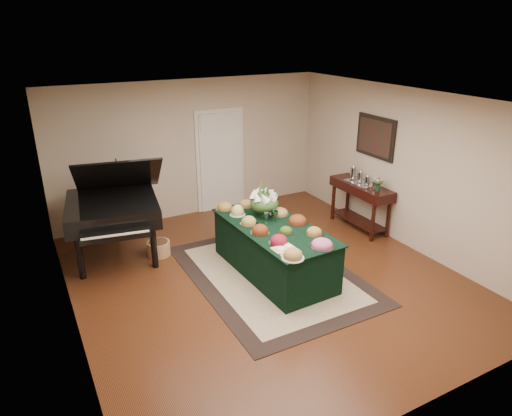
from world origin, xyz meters
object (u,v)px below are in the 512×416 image
floral_centerpiece (264,200)px  mahogany_sideboard (361,194)px  buffet_table (274,249)px  grand_piano (113,208)px

floral_centerpiece → mahogany_sideboard: bearing=7.3°
buffet_table → mahogany_sideboard: 2.43m
floral_centerpiece → grand_piano: size_ratio=0.25×
buffet_table → floral_centerpiece: size_ratio=4.80×
mahogany_sideboard → grand_piano: bearing=167.0°
floral_centerpiece → mahogany_sideboard: 2.30m
grand_piano → floral_centerpiece: bearing=-31.7°
buffet_table → grand_piano: size_ratio=1.18×
grand_piano → mahogany_sideboard: bearing=-13.0°
buffet_table → floral_centerpiece: floral_centerpiece is taller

